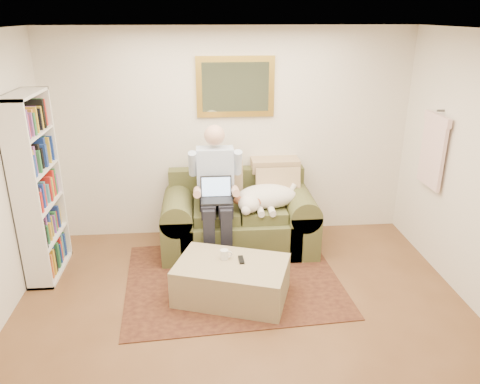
{
  "coord_description": "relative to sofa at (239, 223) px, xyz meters",
  "views": [
    {
      "loc": [
        -0.36,
        -3.18,
        2.73
      ],
      "look_at": [
        0.03,
        1.43,
        0.95
      ],
      "focal_mm": 35.0,
      "sensor_mm": 36.0,
      "label": 1
    }
  ],
  "objects": [
    {
      "name": "room_shell",
      "position": [
        -0.07,
        -1.65,
        0.98
      ],
      "size": [
        4.51,
        5.0,
        2.61
      ],
      "color": "brown",
      "rests_on": "ground"
    },
    {
      "name": "rug",
      "position": [
        -0.13,
        -0.76,
        -0.31
      ],
      "size": [
        2.4,
        1.97,
        0.01
      ],
      "primitive_type": "cube",
      "rotation": [
        0.0,
        0.0,
        0.07
      ],
      "color": "black",
      "rests_on": "room_shell"
    },
    {
      "name": "sofa",
      "position": [
        0.0,
        0.0,
        0.0
      ],
      "size": [
        1.83,
        0.93,
        1.1
      ],
      "color": "#434926",
      "rests_on": "room_shell"
    },
    {
      "name": "seated_man",
      "position": [
        -0.28,
        -0.17,
        0.45
      ],
      "size": [
        0.6,
        0.86,
        1.54
      ],
      "primitive_type": null,
      "color": "#8CA6D8",
      "rests_on": "sofa"
    },
    {
      "name": "laptop",
      "position": [
        -0.28,
        -0.24,
        0.49
      ],
      "size": [
        0.36,
        0.28,
        0.26
      ],
      "color": "black",
      "rests_on": "seated_man"
    },
    {
      "name": "sleeping_dog",
      "position": [
        0.33,
        -0.09,
        0.38
      ],
      "size": [
        0.76,
        0.47,
        0.28
      ],
      "primitive_type": null,
      "color": "white",
      "rests_on": "sofa"
    },
    {
      "name": "ottoman",
      "position": [
        -0.16,
        -1.1,
        -0.12
      ],
      "size": [
        1.25,
        1.01,
        0.4
      ],
      "primitive_type": "cube",
      "rotation": [
        0.0,
        0.0,
        -0.33
      ],
      "color": "tan",
      "rests_on": "room_shell"
    },
    {
      "name": "coffee_mug",
      "position": [
        -0.23,
        -1.01,
        0.13
      ],
      "size": [
        0.08,
        0.08,
        0.1
      ],
      "primitive_type": "cylinder",
      "color": "white",
      "rests_on": "ottoman"
    },
    {
      "name": "tv_remote",
      "position": [
        -0.06,
        -1.06,
        0.09
      ],
      "size": [
        0.06,
        0.15,
        0.02
      ],
      "primitive_type": "cube",
      "rotation": [
        0.0,
        0.0,
        0.04
      ],
      "color": "black",
      "rests_on": "ottoman"
    },
    {
      "name": "bookshelf",
      "position": [
        -2.17,
        -0.4,
        0.68
      ],
      "size": [
        0.28,
        0.8,
        2.0
      ],
      "primitive_type": null,
      "color": "white",
      "rests_on": "room_shell"
    },
    {
      "name": "wall_mirror",
      "position": [
        -0.0,
        0.47,
        1.58
      ],
      "size": [
        0.94,
        0.04,
        0.72
      ],
      "color": "gold",
      "rests_on": "room_shell"
    },
    {
      "name": "hanging_shirt",
      "position": [
        2.12,
        -0.4,
        1.03
      ],
      "size": [
        0.06,
        0.52,
        0.9
      ],
      "primitive_type": null,
      "color": "#F6CCCB",
      "rests_on": "room_shell"
    }
  ]
}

